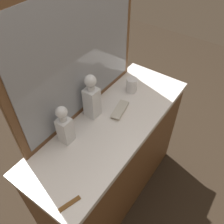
{
  "coord_description": "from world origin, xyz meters",
  "views": [
    {
      "loc": [
        -0.8,
        -0.56,
        1.91
      ],
      "look_at": [
        0.0,
        0.0,
        0.93
      ],
      "focal_mm": 37.85,
      "sensor_mm": 36.0,
      "label": 1
    }
  ],
  "objects_px": {
    "crystal_tumbler_left": "(132,85)",
    "silver_brush_rear": "(120,110)",
    "crystal_decanter_left": "(92,100)",
    "crystal_decanter_far_left": "(65,128)",
    "tortoiseshell_comb": "(69,204)"
  },
  "relations": [
    {
      "from": "tortoiseshell_comb",
      "to": "crystal_decanter_far_left",
      "type": "bearing_deg",
      "value": 44.42
    },
    {
      "from": "crystal_tumbler_left",
      "to": "silver_brush_rear",
      "type": "height_order",
      "value": "crystal_tumbler_left"
    },
    {
      "from": "crystal_decanter_left",
      "to": "crystal_tumbler_left",
      "type": "bearing_deg",
      "value": -12.35
    },
    {
      "from": "crystal_decanter_far_left",
      "to": "crystal_decanter_left",
      "type": "height_order",
      "value": "crystal_decanter_left"
    },
    {
      "from": "crystal_decanter_far_left",
      "to": "crystal_decanter_left",
      "type": "xyz_separation_m",
      "value": [
        0.24,
        0.01,
        0.02
      ]
    },
    {
      "from": "crystal_tumbler_left",
      "to": "silver_brush_rear",
      "type": "relative_size",
      "value": 0.56
    },
    {
      "from": "crystal_decanter_far_left",
      "to": "silver_brush_rear",
      "type": "relative_size",
      "value": 1.41
    },
    {
      "from": "crystal_decanter_left",
      "to": "silver_brush_rear",
      "type": "relative_size",
      "value": 1.68
    },
    {
      "from": "silver_brush_rear",
      "to": "tortoiseshell_comb",
      "type": "distance_m",
      "value": 0.65
    },
    {
      "from": "crystal_tumbler_left",
      "to": "tortoiseshell_comb",
      "type": "bearing_deg",
      "value": -166.92
    },
    {
      "from": "crystal_decanter_far_left",
      "to": "silver_brush_rear",
      "type": "distance_m",
      "value": 0.39
    },
    {
      "from": "crystal_decanter_left",
      "to": "crystal_tumbler_left",
      "type": "relative_size",
      "value": 2.99
    },
    {
      "from": "crystal_decanter_far_left",
      "to": "tortoiseshell_comb",
      "type": "distance_m",
      "value": 0.39
    },
    {
      "from": "crystal_tumbler_left",
      "to": "silver_brush_rear",
      "type": "bearing_deg",
      "value": -167.31
    },
    {
      "from": "silver_brush_rear",
      "to": "tortoiseshell_comb",
      "type": "xyz_separation_m",
      "value": [
        -0.63,
        -0.15,
        -0.01
      ]
    }
  ]
}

